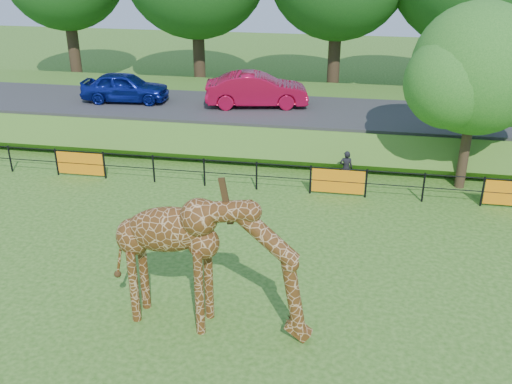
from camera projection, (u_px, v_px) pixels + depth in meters
The scene contains 9 objects.
ground at pixel (200, 318), 14.16m from camera, with size 90.00×90.00×0.00m, color #2B5A16.
giraffe at pixel (209, 263), 13.19m from camera, with size 4.90×0.90×3.50m, color #563011, non-canonical shape.
perimeter_fence at pixel (257, 176), 21.11m from camera, with size 28.07×0.10×1.10m, color black, non-canonical shape.
embankment at pixel (284, 116), 27.79m from camera, with size 40.00×9.00×1.30m, color #2B5A16.
road at pixel (280, 110), 26.15m from camera, with size 40.00×5.00×0.12m, color #2E2E31.
car_blue at pixel (125, 87), 27.01m from camera, with size 1.65×4.10×1.40m, color navy.
car_red at pixel (257, 90), 26.24m from camera, with size 1.63×4.68×1.54m, color #BE0D37.
visitor at pixel (346, 168), 21.46m from camera, with size 0.50×0.33×1.36m, color black.
tree_east at pixel (480, 74), 19.80m from camera, with size 5.40×4.71×6.76m.
Camera 1 is at (3.43, -11.18, 8.69)m, focal length 40.00 mm.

